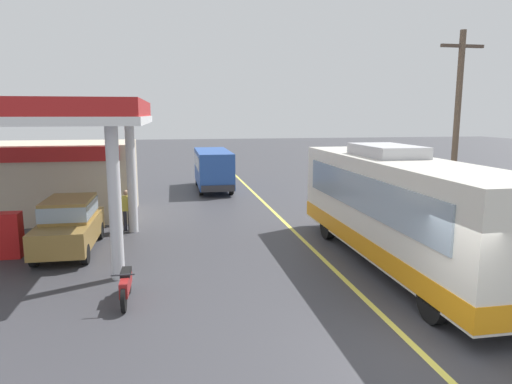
% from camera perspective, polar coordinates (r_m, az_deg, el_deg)
% --- Properties ---
extents(ground, '(120.00, 120.00, 0.00)m').
position_cam_1_polar(ground, '(28.46, -0.64, 0.24)').
color(ground, '#38383D').
extents(lane_divider_stripe, '(0.16, 50.00, 0.01)m').
position_cam_1_polar(lane_divider_stripe, '(23.63, 1.41, -1.70)').
color(lane_divider_stripe, '#D8CC4C').
rests_on(lane_divider_stripe, ground).
extents(coach_bus_main, '(2.60, 11.04, 3.69)m').
position_cam_1_polar(coach_bus_main, '(14.75, 17.36, -2.29)').
color(coach_bus_main, silver).
rests_on(coach_bus_main, ground).
extents(gas_station_roadside, '(9.10, 11.95, 5.10)m').
position_cam_1_polar(gas_station_roadside, '(20.74, -25.22, 3.12)').
color(gas_station_roadside, '#B21E1E').
rests_on(gas_station_roadside, ground).
extents(car_at_pump, '(1.70, 4.20, 1.82)m').
position_cam_1_polar(car_at_pump, '(16.94, -22.23, -3.50)').
color(car_at_pump, olive).
rests_on(car_at_pump, ground).
extents(minibus_opposing_lane, '(2.04, 6.13, 2.44)m').
position_cam_1_polar(minibus_opposing_lane, '(28.64, -5.38, 3.23)').
color(minibus_opposing_lane, '#264C9E').
rests_on(minibus_opposing_lane, ground).
extents(motorcycle_parked_forecourt, '(0.55, 1.80, 0.92)m').
position_cam_1_polar(motorcycle_parked_forecourt, '(12.14, -15.91, -11.04)').
color(motorcycle_parked_forecourt, black).
rests_on(motorcycle_parked_forecourt, ground).
extents(pedestrian_near_pump, '(0.55, 0.22, 1.66)m').
position_cam_1_polar(pedestrian_near_pump, '(19.16, -15.80, -1.93)').
color(pedestrian_near_pump, '#33333F').
rests_on(pedestrian_near_pump, ground).
extents(utility_pole_roadside, '(1.80, 0.24, 7.87)m').
position_cam_1_polar(utility_pole_roadside, '(20.06, 23.70, 7.31)').
color(utility_pole_roadside, brown).
rests_on(utility_pole_roadside, ground).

